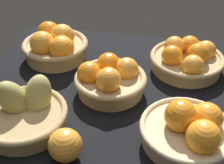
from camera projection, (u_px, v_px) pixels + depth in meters
market_tray at (114, 92)px, 97.32cm from camera, size 84.00×72.00×3.00cm
basket_far_right_pears at (25, 112)px, 81.54cm from camera, size 22.92×22.95×14.27cm
basket_center at (110, 79)px, 93.09cm from camera, size 21.57×21.57×10.65cm
basket_near_right at (55, 45)px, 108.07cm from camera, size 22.71×22.71×11.81cm
basket_far_left at (190, 130)px, 76.01cm from camera, size 23.17×23.17×11.57cm
basket_near_left at (187, 58)px, 102.82cm from camera, size 24.25×24.25×10.37cm
loose_orange_front_gap at (65, 145)px, 72.25cm from camera, size 8.06×8.06×8.06cm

